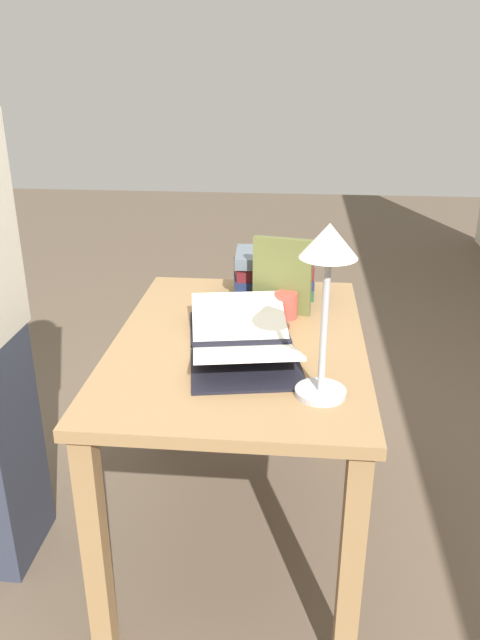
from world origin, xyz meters
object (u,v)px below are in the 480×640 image
object	(u,v)px
open_book	(242,340)
coffee_mug	(286,305)
book_stack_tall	(273,273)
reading_lamp	(328,269)
book_standing_upright	(282,276)

from	to	relation	value
open_book	coffee_mug	world-z (taller)	same
book_stack_tall	reading_lamp	distance (m)	0.81
open_book	book_standing_upright	size ratio (longest dim) A/B	2.30
book_stack_tall	reading_lamp	bearing A→B (deg)	12.03
book_stack_tall	coffee_mug	xyz separation A→B (m)	(0.23, 0.05, -0.04)
book_standing_upright	coffee_mug	distance (m)	0.10
open_book	reading_lamp	xyz separation A→B (m)	(0.26, 0.23, 0.32)
open_book	book_standing_upright	xyz separation A→B (m)	(-0.30, 0.11, 0.11)
open_book	coffee_mug	xyz separation A→B (m)	(-0.25, 0.12, 0.02)
book_standing_upright	reading_lamp	bearing A→B (deg)	23.44
book_stack_tall	book_standing_upright	bearing A→B (deg)	11.72
open_book	book_stack_tall	size ratio (longest dim) A/B	1.99
book_standing_upright	coffee_mug	size ratio (longest dim) A/B	2.48
book_standing_upright	open_book	bearing A→B (deg)	-8.54
book_standing_upright	reading_lamp	distance (m)	0.61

